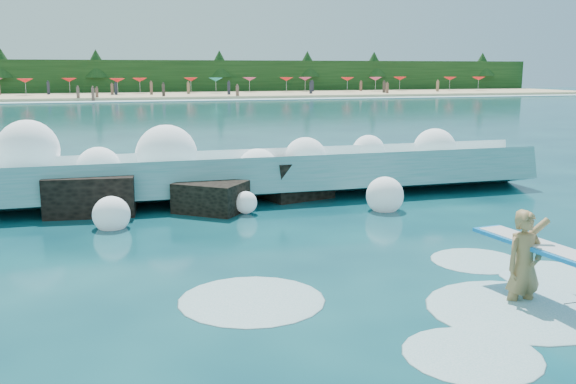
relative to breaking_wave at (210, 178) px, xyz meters
name	(u,v)px	position (x,y,z in m)	size (l,w,h in m)	color
ground	(240,284)	(-0.89, -7.78, -0.60)	(200.00, 200.00, 0.00)	#072E3B
beach	(109,96)	(-0.89, 70.22, -0.40)	(140.00, 20.00, 0.40)	tan
wet_band	(111,101)	(-0.89, 59.22, -0.56)	(140.00, 5.00, 0.08)	silver
treeline	(106,77)	(-0.89, 80.22, 1.90)	(140.00, 4.00, 5.00)	black
breaking_wave	(210,178)	(0.00, 0.00, 0.00)	(20.02, 3.05, 1.73)	teal
rock_cluster	(192,192)	(-0.69, -1.05, -0.19)	(8.02, 3.21, 1.31)	black
surfer_with_board	(527,262)	(3.32, -10.00, 0.08)	(1.04, 2.99, 1.85)	#9D7949
wave_spray	(184,161)	(-0.77, -0.13, 0.53)	(15.92, 4.80, 2.49)	white
surf_foam	(459,301)	(2.36, -9.60, -0.60)	(8.84, 5.50, 0.14)	silver
beach_umbrellas	(109,80)	(-0.68, 72.27, 1.65)	(112.05, 6.77, 0.50)	#C63A67
beachgoers	(162,89)	(5.78, 67.54, 0.51)	(109.18, 12.93, 1.94)	#3F332D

